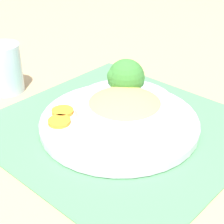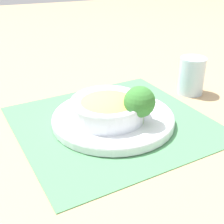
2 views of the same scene
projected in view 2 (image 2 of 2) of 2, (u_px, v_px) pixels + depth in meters
The scene contains 8 objects.
ground_plane at pixel (113, 123), 0.77m from camera, with size 4.00×4.00×0.00m, color tan.
placemat at pixel (113, 122), 0.76m from camera, with size 0.48×0.50×0.00m.
plate at pixel (113, 118), 0.76m from camera, with size 0.30×0.30×0.02m.
bowl at pixel (108, 107), 0.74m from camera, with size 0.18×0.18×0.06m.
broccoli_floret at pixel (139, 102), 0.70m from camera, with size 0.07×0.07×0.09m.
carrot_slice_near at pixel (134, 98), 0.84m from camera, with size 0.04×0.04×0.01m.
carrot_slice_middle at pixel (122, 96), 0.85m from camera, with size 0.04×0.04×0.01m.
water_glass at pixel (191, 78), 0.91m from camera, with size 0.07×0.07×0.11m.
Camera 2 is at (0.62, -0.25, 0.38)m, focal length 50.00 mm.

